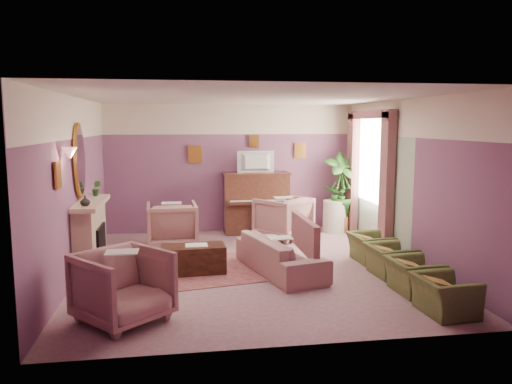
{
  "coord_description": "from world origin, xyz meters",
  "views": [
    {
      "loc": [
        -1.14,
        -7.99,
        2.38
      ],
      "look_at": [
        0.15,
        0.4,
        1.22
      ],
      "focal_mm": 35.0,
      "sensor_mm": 36.0,
      "label": 1
    }
  ],
  "objects": [
    {
      "name": "side_plant_small",
      "position": [
        2.36,
        2.39,
        0.84
      ],
      "size": [
        0.16,
        0.16,
        0.28
      ],
      "primitive_type": "imported",
      "color": "#25561D",
      "rests_on": "side_table"
    },
    {
      "name": "print_left_wall",
      "position": [
        -2.71,
        -1.2,
        1.72
      ],
      "size": [
        0.03,
        0.28,
        0.36
      ],
      "primitive_type": "cube",
      "color": "#C1802B",
      "rests_on": "wall_left"
    },
    {
      "name": "curtain_left",
      "position": [
        2.62,
        0.63,
        1.3
      ],
      "size": [
        0.16,
        0.34,
        2.6
      ],
      "primitive_type": "cube",
      "color": "#895154",
      "rests_on": "floor"
    },
    {
      "name": "hearth",
      "position": [
        -2.39,
        0.2,
        0.01
      ],
      "size": [
        0.55,
        1.5,
        0.02
      ],
      "primitive_type": "cube",
      "color": "tan",
      "rests_on": "floor"
    },
    {
      "name": "wall_right",
      "position": [
        2.75,
        0.0,
        1.4
      ],
      "size": [
        0.02,
        6.0,
        2.8
      ],
      "primitive_type": "cube",
      "color": "#6A4A71",
      "rests_on": "floor"
    },
    {
      "name": "olive_chair_c",
      "position": [
        2.12,
        -0.75,
        0.32
      ],
      "size": [
        0.53,
        0.75,
        0.65
      ],
      "primitive_type": "imported",
      "color": "#596430",
      "rests_on": "floor"
    },
    {
      "name": "television",
      "position": [
        0.5,
        2.63,
        1.6
      ],
      "size": [
        0.8,
        0.12,
        0.48
      ],
      "primitive_type": "imported",
      "color": "black",
      "rests_on": "piano"
    },
    {
      "name": "print_back_right",
      "position": [
        1.55,
        2.96,
        1.78
      ],
      "size": [
        0.26,
        0.03,
        0.34
      ],
      "primitive_type": "cube",
      "color": "#C1802B",
      "rests_on": "wall_back"
    },
    {
      "name": "floral_armchair_front",
      "position": [
        -1.84,
        -2.04,
        0.49
      ],
      "size": [
        0.94,
        0.94,
        0.98
      ],
      "primitive_type": "imported",
      "color": "tan",
      "rests_on": "floor"
    },
    {
      "name": "mantel_plant",
      "position": [
        -2.55,
        0.75,
        1.29
      ],
      "size": [
        0.16,
        0.16,
        0.28
      ],
      "primitive_type": "imported",
      "color": "#25561D",
      "rests_on": "mantel_shelf"
    },
    {
      "name": "piano",
      "position": [
        0.5,
        2.68,
        0.65
      ],
      "size": [
        1.4,
        0.6,
        1.3
      ],
      "primitive_type": "cube",
      "color": "#532B1F",
      "rests_on": "floor"
    },
    {
      "name": "sconce_shade",
      "position": [
        -2.62,
        -0.85,
        1.98
      ],
      "size": [
        0.2,
        0.2,
        0.16
      ],
      "primitive_type": "cone",
      "color": "#F29786",
      "rests_on": "wall_left"
    },
    {
      "name": "olive_chair_a",
      "position": [
        2.12,
        -2.39,
        0.32
      ],
      "size": [
        0.53,
        0.75,
        0.65
      ],
      "primitive_type": "imported",
      "color": "#596430",
      "rests_on": "floor"
    },
    {
      "name": "window_blind",
      "position": [
        2.7,
        1.55,
        1.7
      ],
      "size": [
        0.03,
        1.4,
        1.8
      ],
      "primitive_type": "cube",
      "color": "#EEE2C3",
      "rests_on": "wall_right"
    },
    {
      "name": "ceiling",
      "position": [
        0.0,
        0.0,
        2.8
      ],
      "size": [
        5.5,
        6.0,
        0.01
      ],
      "primitive_type": "cube",
      "color": "beige",
      "rests_on": "wall_back"
    },
    {
      "name": "table_paper",
      "position": [
        -0.9,
        -0.16,
        0.46
      ],
      "size": [
        0.35,
        0.28,
        0.01
      ],
      "primitive_type": "cube",
      "color": "silver",
      "rests_on": "coffee_table"
    },
    {
      "name": "piano_keyshelf",
      "position": [
        0.5,
        2.33,
        0.72
      ],
      "size": [
        1.3,
        0.12,
        0.06
      ],
      "primitive_type": "cube",
      "color": "#532B1F",
      "rests_on": "piano"
    },
    {
      "name": "side_table",
      "position": [
        2.24,
        2.49,
        0.35
      ],
      "size": [
        0.52,
        0.52,
        0.7
      ],
      "primitive_type": "cylinder",
      "color": "silver",
      "rests_on": "floor"
    },
    {
      "name": "stripe_panel",
      "position": [
        2.73,
        1.3,
        1.07
      ],
      "size": [
        0.01,
        3.0,
        2.15
      ],
      "primitive_type": "cube",
      "color": "#B1C5A6",
      "rests_on": "wall_right"
    },
    {
      "name": "area_rug",
      "position": [
        -0.86,
        -0.08,
        0.01
      ],
      "size": [
        2.8,
        2.24,
        0.01
      ],
      "primitive_type": "cube",
      "rotation": [
        0.0,
        0.0,
        0.19
      ],
      "color": "#8D484A",
      "rests_on": "floor"
    },
    {
      "name": "piano_top",
      "position": [
        0.5,
        2.68,
        1.31
      ],
      "size": [
        1.45,
        0.65,
        0.04
      ],
      "primitive_type": "cube",
      "color": "#532B1F",
      "rests_on": "piano"
    },
    {
      "name": "palm_pot",
      "position": [
        2.36,
        2.45,
        0.17
      ],
      "size": [
        0.34,
        0.34,
        0.34
      ],
      "primitive_type": "cylinder",
      "color": "#AF663A",
      "rests_on": "floor"
    },
    {
      "name": "sofa_throw",
      "position": [
        0.84,
        -0.32,
        0.6
      ],
      "size": [
        0.1,
        1.49,
        0.55
      ],
      "primitive_type": "cube",
      "color": "#895154",
      "rests_on": "sofa"
    },
    {
      "name": "wall_front",
      "position": [
        0.0,
        -3.0,
        1.4
      ],
      "size": [
        5.5,
        0.02,
        2.8
      ],
      "primitive_type": "cube",
      "color": "#6A4A71",
      "rests_on": "floor"
    },
    {
      "name": "fireplace_surround",
      "position": [
        -2.59,
        0.2,
        0.55
      ],
      "size": [
        0.3,
        1.4,
        1.1
      ],
      "primitive_type": "cube",
      "color": "tan",
      "rests_on": "floor"
    },
    {
      "name": "picture_rail_band",
      "position": [
        0.0,
        2.99,
        2.47
      ],
      "size": [
        5.5,
        0.01,
        0.65
      ],
      "primitive_type": "cube",
      "color": "#F4E2C8",
      "rests_on": "wall_back"
    },
    {
      "name": "print_back_mid",
      "position": [
        0.5,
        2.96,
        2.0
      ],
      "size": [
        0.22,
        0.03,
        0.26
      ],
      "primitive_type": "cube",
      "color": "#C1802B",
      "rests_on": "wall_back"
    },
    {
      "name": "olive_chair_b",
      "position": [
        2.12,
        -1.57,
        0.32
      ],
      "size": [
        0.53,
        0.75,
        0.65
      ],
      "primitive_type": "imported",
      "color": "#596430",
      "rests_on": "floor"
    },
    {
      "name": "olive_chair_d",
      "position": [
        2.12,
        0.07,
        0.32
      ],
      "size": [
        0.53,
        0.75,
        0.65
      ],
      "primitive_type": "imported",
      "color": "#596430",
      "rests_on": "floor"
    },
    {
      "name": "mirror_frame",
      "position": [
        -2.7,
        0.2,
        1.8
      ],
      "size": [
        0.04,
        0.72,
        1.2
      ],
      "primitive_type": "ellipsoid",
      "color": "#C1802B",
      "rests_on": "wall_left"
    },
    {
      "name": "mantel_shelf",
      "position": [
        -2.56,
        0.2,
        1.12
      ],
      "size": [
        0.4,
        1.55,
        0.07
      ],
      "primitive_type": "cube",
      "color": "tan",
      "rests_on": "fireplace_surround"
    },
    {
      "name": "pelmet",
      "position": [
        2.62,
        1.55,
        2.56
      ],
      "size": [
        0.16,
        2.2,
        0.16
      ],
      "primitive_type": "cube",
      "color": "#895154",
      "rests_on": "wall_right"
    },
    {
      "name": "mirror_glass",
      "position": [
        -2.67,
        0.2,
        1.8
      ],
      "size": [
        0.01,
        0.6,
        1.06
      ],
      "primitive_type": "ellipsoid",
      "color": "silver",
      "rests_on": "wall_left"
    },
    {
      "name": "floral_armchair_right",
      "position": [
        0.97,
        2.01,
        0.49
      ],
      "size": [
        0.94,
        0.94,
        0.98
      ],
      "primitive_type": "imported",
      "color": "tan",
      "rests_on": "floor"
    },
    {
      "name": "floral_armchair_left",
      "position": [
        -1.31,
        1.61,
        0.49
      ],
      "size": [
        0.94,
        0.94,
        0.98
      ],
      "primitive_type": "imported",
      "color": "tan",
      "rests_on": "floor"
    },
    {
      "name": "fireplace_inset",
      "position": [
        -2.49,
        0.2,
        0.4
      ],
      "size": [
        0.18,
        0.72,
        0.68
      ],
      "primitive_type": "cube",
      "color": "black",
      "rests_on": "floor"
    },
    {
      "name": "curtain_right",
      "position": [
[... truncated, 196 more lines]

